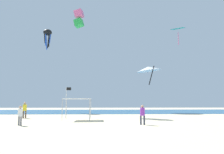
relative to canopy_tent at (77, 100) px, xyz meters
name	(u,v)px	position (x,y,z in m)	size (l,w,h in m)	color
ground	(118,124)	(4.07, -4.11, -2.20)	(110.00, 110.00, 0.10)	beige
ocean_strip	(109,111)	(4.07, 21.35, -2.13)	(110.00, 20.91, 0.03)	#28608C
canopy_tent	(77,100)	(0.00, 0.00, 0.00)	(2.85, 2.67, 2.28)	#B2B2B7
person_near_tent	(142,113)	(6.09, -5.53, -1.17)	(0.42, 0.39, 1.66)	#33384C
person_leftmost	(25,109)	(-6.44, 2.58, -1.04)	(0.45, 0.45, 1.89)	brown
person_central	(20,114)	(-4.04, -5.72, -1.21)	(0.38, 0.38, 1.60)	slate
banner_flag	(67,99)	(-1.57, 2.63, 0.06)	(0.61, 0.06, 3.66)	silver
kite_delta_white	(148,69)	(11.45, 17.38, 6.02)	(4.95, 4.89, 3.92)	white
kite_box_pink	(79,19)	(-1.28, 12.19, 13.71)	(1.80, 1.62, 3.02)	pink
kite_octopus_black	(48,33)	(-9.10, 23.17, 14.41)	(1.96, 1.96, 4.30)	black
kite_diamond_teal	(178,29)	(17.19, 16.84, 13.59)	(3.26, 3.25, 3.52)	teal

